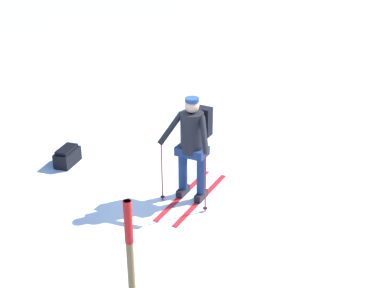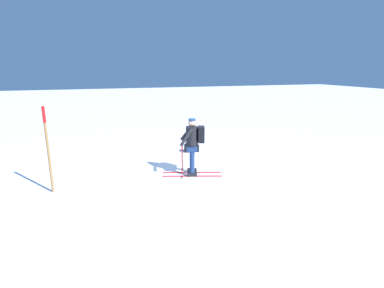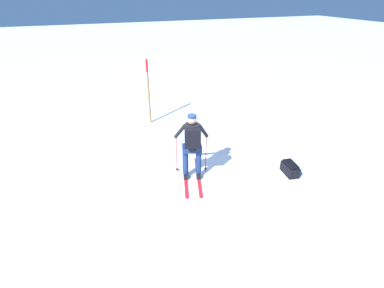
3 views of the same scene
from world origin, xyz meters
TOP-DOWN VIEW (x-y plane):
  - ground_plane at (0.00, 0.00)m, footprint 80.00×80.00m
  - skier at (-0.24, 0.32)m, footprint 1.87×1.02m
  - dropped_backpack at (-1.01, -2.17)m, footprint 0.58×0.37m
  - trail_marker at (3.71, 0.42)m, footprint 0.07×0.07m

SIDE VIEW (x-z plane):
  - ground_plane at x=0.00m, z-range 0.00..0.00m
  - dropped_backpack at x=-1.01m, z-range -0.01..0.32m
  - skier at x=-0.24m, z-range 0.15..1.89m
  - trail_marker at x=3.71m, z-range 0.18..2.45m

